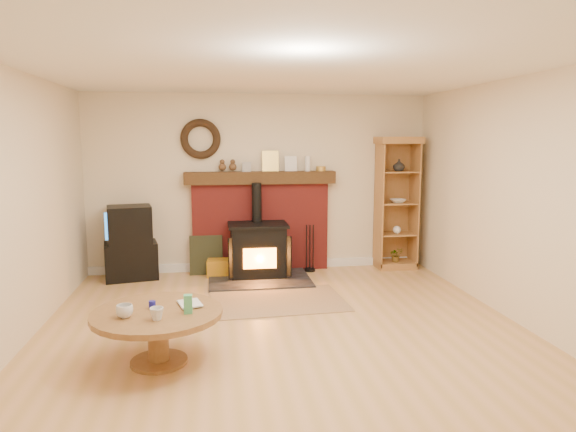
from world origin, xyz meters
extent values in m
plane|color=tan|center=(0.00, 0.00, 0.00)|extent=(5.50, 5.50, 0.00)
cube|color=beige|center=(0.00, 2.75, 1.30)|extent=(5.00, 0.02, 2.60)
cube|color=beige|center=(0.00, -2.75, 1.30)|extent=(5.00, 0.02, 2.60)
cube|color=beige|center=(-2.50, 0.00, 1.30)|extent=(0.02, 5.50, 2.60)
cube|color=beige|center=(2.50, 0.00, 1.30)|extent=(0.02, 5.50, 2.60)
cube|color=white|center=(0.00, 0.00, 2.60)|extent=(5.00, 5.50, 0.02)
cube|color=white|center=(0.00, 2.73, 0.06)|extent=(5.00, 0.04, 0.12)
torus|color=black|center=(-0.85, 2.69, 1.95)|extent=(0.57, 0.11, 0.57)
cube|color=maroon|center=(0.00, 2.67, 0.65)|extent=(2.00, 0.15, 1.30)
cube|color=#321E0F|center=(0.00, 2.64, 1.39)|extent=(2.20, 0.22, 0.18)
cube|color=#999999|center=(-0.20, 2.65, 1.55)|extent=(0.13, 0.05, 0.14)
cube|color=gold|center=(0.15, 2.67, 1.63)|extent=(0.24, 0.06, 0.30)
cube|color=white|center=(0.45, 2.67, 1.59)|extent=(0.18, 0.05, 0.22)
cylinder|color=white|center=(0.70, 2.65, 1.59)|extent=(0.08, 0.08, 0.22)
cylinder|color=gold|center=(0.90, 2.65, 1.51)|extent=(0.14, 0.14, 0.07)
cube|color=black|center=(-0.07, 2.10, 0.01)|extent=(1.40, 1.00, 0.03)
cube|color=black|center=(-0.07, 2.30, 0.38)|extent=(0.75, 0.54, 0.70)
cube|color=black|center=(-0.07, 2.30, 0.75)|extent=(0.83, 0.59, 0.04)
cylinder|color=black|center=(-0.07, 2.45, 1.05)|extent=(0.14, 0.14, 0.56)
cube|color=orange|center=(-0.07, 2.02, 0.33)|extent=(0.45, 0.02, 0.28)
cube|color=black|center=(-0.42, 2.08, 0.35)|extent=(0.18, 0.24, 0.56)
cube|color=black|center=(0.27, 2.08, 0.35)|extent=(0.18, 0.24, 0.56)
cube|color=brown|center=(0.06, 1.13, 0.01)|extent=(1.65, 1.18, 0.01)
cube|color=black|center=(-1.85, 2.47, 0.26)|extent=(0.78, 0.61, 0.52)
cube|color=black|center=(-1.85, 2.47, 0.77)|extent=(0.66, 0.59, 0.52)
cube|color=blue|center=(-1.90, 2.22, 0.80)|extent=(0.46, 0.11, 0.37)
cube|color=olive|center=(2.04, 2.53, 0.05)|extent=(0.58, 0.42, 0.10)
cube|color=olive|center=(2.04, 2.73, 0.97)|extent=(0.58, 0.02, 1.83)
cube|color=olive|center=(1.76, 2.53, 0.97)|extent=(0.02, 0.42, 1.83)
cube|color=olive|center=(2.32, 2.53, 0.97)|extent=(0.02, 0.42, 1.83)
cube|color=olive|center=(2.04, 2.53, 1.93)|extent=(0.64, 0.46, 0.10)
cube|color=olive|center=(2.04, 2.53, 0.52)|extent=(0.54, 0.38, 0.02)
cube|color=olive|center=(2.04, 2.53, 0.99)|extent=(0.54, 0.38, 0.02)
cube|color=olive|center=(2.04, 2.53, 1.47)|extent=(0.54, 0.38, 0.02)
imported|color=white|center=(2.04, 2.48, 1.57)|extent=(0.17, 0.17, 0.18)
imported|color=white|center=(2.04, 2.48, 1.03)|extent=(0.23, 0.23, 0.06)
sphere|color=white|center=(2.04, 2.48, 0.59)|extent=(0.12, 0.12, 0.12)
imported|color=#47A169|center=(2.04, 2.48, 0.21)|extent=(0.20, 0.17, 0.22)
cube|color=#C8AE09|center=(-0.60, 2.40, 0.12)|extent=(0.41, 0.28, 0.25)
cube|color=black|center=(-0.81, 2.55, 0.28)|extent=(0.47, 0.13, 0.56)
cylinder|color=black|center=(0.71, 2.50, 0.02)|extent=(0.16, 0.16, 0.04)
cylinder|color=black|center=(0.66, 2.50, 0.35)|extent=(0.02, 0.02, 0.70)
cylinder|color=black|center=(0.71, 2.50, 0.35)|extent=(0.02, 0.02, 0.70)
cylinder|color=black|center=(0.76, 2.50, 0.35)|extent=(0.02, 0.02, 0.70)
cylinder|color=brown|center=(-1.19, -0.43, 0.01)|extent=(0.50, 0.50, 0.03)
cylinder|color=brown|center=(-1.19, -0.43, 0.23)|extent=(0.18, 0.18, 0.40)
cylinder|color=brown|center=(-1.19, -0.43, 0.45)|extent=(1.13, 1.13, 0.05)
imported|color=white|center=(-1.44, -0.56, 0.53)|extent=(0.14, 0.14, 0.11)
imported|color=white|center=(-1.17, -0.66, 0.53)|extent=(0.11, 0.11, 0.10)
imported|color=#4C331E|center=(-1.00, -0.34, 0.49)|extent=(0.19, 0.25, 0.02)
cylinder|color=navy|center=(-1.24, -0.36, 0.51)|extent=(0.06, 0.06, 0.07)
cube|color=#47A169|center=(-0.92, -0.52, 0.56)|extent=(0.07, 0.07, 0.16)
camera|label=1|loc=(-0.69, -4.81, 1.95)|focal=32.00mm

